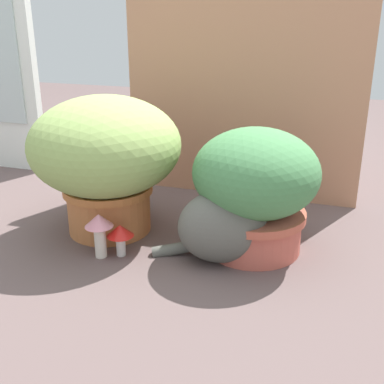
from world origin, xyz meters
TOP-DOWN VIEW (x-y plane):
  - ground_plane at (0.00, 0.00)m, footprint 6.00×6.00m
  - cardboard_backdrop at (0.09, 0.55)m, footprint 0.91×0.03m
  - window_panel_white at (-0.98, 0.57)m, footprint 0.32×0.05m
  - grass_planter at (-0.25, 0.08)m, footprint 0.49×0.49m
  - leafy_planter at (0.24, 0.10)m, footprint 0.38×0.38m
  - cat at (0.18, -0.00)m, footprint 0.39×0.25m
  - mushroom_ornament_pink at (-0.18, -0.10)m, footprint 0.08×0.08m
  - mushroom_ornament_red at (-0.13, -0.07)m, footprint 0.08×0.08m

SIDE VIEW (x-z plane):
  - ground_plane at x=0.00m, z-range 0.00..0.00m
  - mushroom_ornament_red at x=-0.13m, z-range 0.02..0.12m
  - mushroom_ornament_pink at x=-0.18m, z-range 0.03..0.17m
  - cat at x=0.18m, z-range -0.04..0.28m
  - leafy_planter at x=0.24m, z-range 0.01..0.39m
  - grass_planter at x=-0.25m, z-range 0.04..0.49m
  - cardboard_backdrop at x=0.09m, z-range 0.00..0.84m
  - window_panel_white at x=-0.98m, z-range 0.00..0.96m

